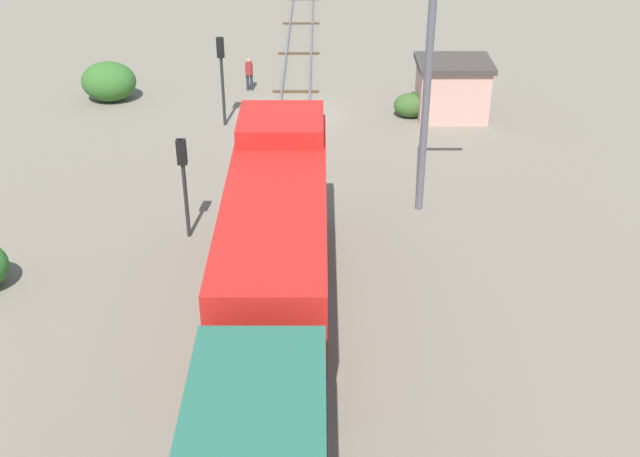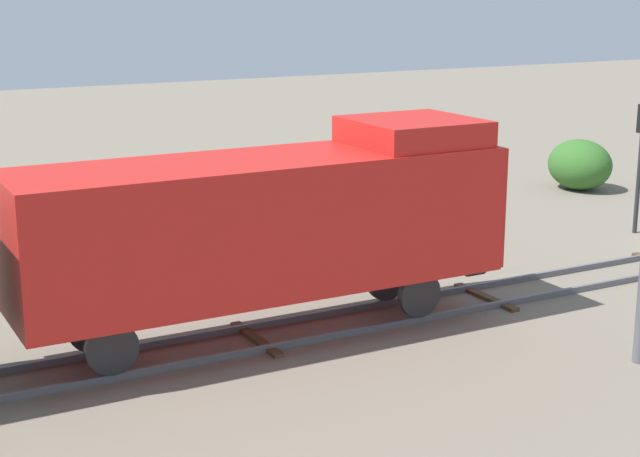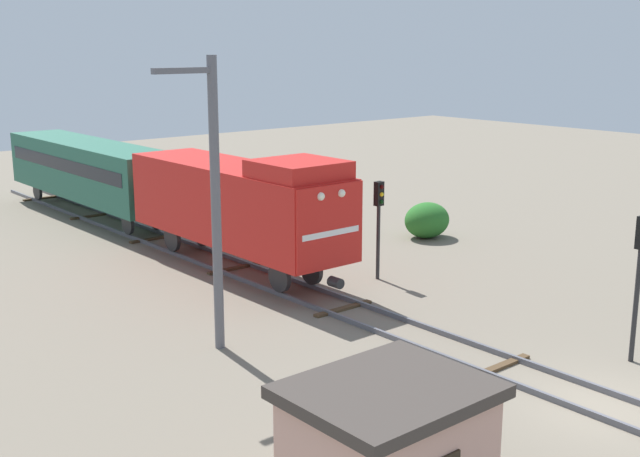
% 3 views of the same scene
% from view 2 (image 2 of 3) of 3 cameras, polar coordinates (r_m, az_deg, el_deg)
% --- Properties ---
extents(locomotive, '(2.90, 11.60, 4.60)m').
position_cam_2_polar(locomotive, '(21.56, -2.80, 0.55)').
color(locomotive, red).
rests_on(locomotive, railway_track).
extents(traffic_signal_mid, '(0.32, 0.34, 3.72)m').
position_cam_2_polar(traffic_signal_mid, '(26.44, 2.12, 2.69)').
color(traffic_signal_mid, '#262628').
rests_on(traffic_signal_mid, ground).
extents(bush_mid, '(2.70, 2.21, 1.96)m').
position_cam_2_polar(bush_mid, '(39.45, 14.88, 3.61)').
color(bush_mid, '#316426').
rests_on(bush_mid, ground).
extents(bush_far, '(2.24, 1.83, 1.63)m').
position_cam_2_polar(bush_far, '(31.09, -9.16, 0.87)').
color(bush_far, '#286926').
rests_on(bush_far, ground).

